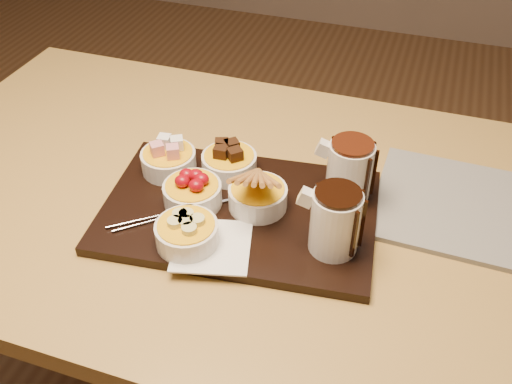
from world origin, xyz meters
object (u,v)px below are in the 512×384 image
(dining_table, at_px, (206,225))
(serving_board, at_px, (239,211))
(newspaper, at_px, (470,209))
(pitcher_dark_chocolate, at_px, (335,222))
(pitcher_milk_chocolate, at_px, (349,172))
(bowl_strawberries, at_px, (193,194))

(dining_table, xyz_separation_m, serving_board, (0.09, -0.05, 0.11))
(serving_board, distance_m, newspaper, 0.40)
(pitcher_dark_chocolate, relative_size, newspaper, 0.33)
(dining_table, relative_size, serving_board, 2.61)
(dining_table, bearing_deg, pitcher_milk_chocolate, 7.56)
(dining_table, distance_m, bowl_strawberries, 0.15)
(dining_table, height_order, serving_board, serving_board)
(serving_board, xyz_separation_m, bowl_strawberries, (-0.08, -0.01, 0.03))
(dining_table, relative_size, pitcher_dark_chocolate, 11.39)
(dining_table, bearing_deg, pitcher_dark_chocolate, -20.23)
(serving_board, height_order, pitcher_dark_chocolate, pitcher_dark_chocolate)
(serving_board, bearing_deg, pitcher_dark_chocolate, -19.98)
(bowl_strawberries, relative_size, pitcher_milk_chocolate, 0.95)
(serving_board, distance_m, bowl_strawberries, 0.08)
(pitcher_milk_chocolate, relative_size, newspaper, 0.33)
(dining_table, xyz_separation_m, pitcher_milk_chocolate, (0.26, 0.03, 0.17))
(dining_table, xyz_separation_m, bowl_strawberries, (0.01, -0.07, 0.14))
(pitcher_dark_chocolate, distance_m, pitcher_milk_chocolate, 0.13)
(serving_board, relative_size, pitcher_milk_chocolate, 4.36)
(serving_board, bearing_deg, bowl_strawberries, -176.42)
(serving_board, relative_size, pitcher_dark_chocolate, 4.36)
(newspaper, bearing_deg, bowl_strawberries, -160.07)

